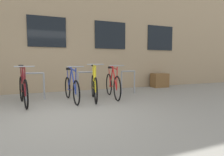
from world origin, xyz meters
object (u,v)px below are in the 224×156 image
object	(u,v)px
bicycle_yellow	(94,86)
bicycle_blue	(71,88)
bicycle_maroon	(23,89)
planter_box	(160,80)
bicycle_red	(113,85)

from	to	relation	value
bicycle_yellow	bicycle_blue	bearing A→B (deg)	173.73
bicycle_maroon	bicycle_blue	bearing A→B (deg)	-1.14
bicycle_blue	bicycle_yellow	size ratio (longest dim) A/B	1.04
bicycle_maroon	planter_box	size ratio (longest dim) A/B	2.47
bicycle_maroon	bicycle_red	world-z (taller)	bicycle_maroon
bicycle_blue	bicycle_yellow	world-z (taller)	bicycle_yellow
bicycle_red	bicycle_yellow	xyz separation A→B (m)	(-0.64, -0.14, 0.00)
bicycle_yellow	planter_box	bearing A→B (deg)	24.34
bicycle_red	bicycle_yellow	distance (m)	0.65
bicycle_blue	bicycle_maroon	bearing A→B (deg)	178.86
bicycle_yellow	planter_box	distance (m)	3.74
bicycle_red	planter_box	size ratio (longest dim) A/B	2.46
bicycle_blue	bicycle_red	bearing A→B (deg)	3.11
bicycle_maroon	planter_box	xyz separation A→B (m)	(5.28, 1.45, -0.09)
bicycle_blue	planter_box	xyz separation A→B (m)	(4.05, 1.47, -0.07)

